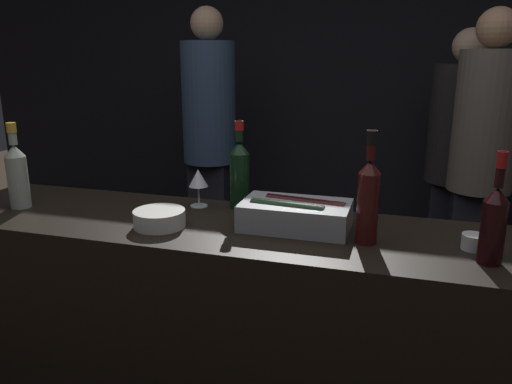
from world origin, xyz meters
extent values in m
cube|color=black|center=(0.00, 2.59, 1.40)|extent=(6.40, 0.06, 2.80)
cube|color=black|center=(0.00, 0.28, 0.49)|extent=(2.48, 0.56, 0.98)
cube|color=#9EA0A5|center=(0.14, 0.31, 1.02)|extent=(0.37, 0.22, 0.09)
cylinder|color=black|center=(0.12, 0.27, 1.04)|extent=(0.26, 0.09, 0.07)
cylinder|color=black|center=(0.17, 0.35, 1.04)|extent=(0.29, 0.10, 0.06)
cylinder|color=silver|center=(-0.32, 0.19, 1.01)|extent=(0.18, 0.18, 0.06)
cylinder|color=gray|center=(-0.32, 0.19, 1.03)|extent=(0.15, 0.15, 0.01)
cylinder|color=silver|center=(-0.28, 0.45, 0.98)|extent=(0.07, 0.07, 0.00)
cylinder|color=silver|center=(-0.28, 0.45, 1.02)|extent=(0.01, 0.01, 0.08)
cone|color=silver|center=(-0.28, 0.45, 1.09)|extent=(0.08, 0.08, 0.07)
cylinder|color=silver|center=(0.72, 0.27, 1.00)|extent=(0.07, 0.07, 0.05)
sphere|color=#F4C66B|center=(0.72, 0.27, 1.00)|extent=(0.03, 0.03, 0.03)
cylinder|color=#9EA899|center=(-0.96, 0.24, 1.08)|extent=(0.08, 0.08, 0.20)
cone|color=#9EA899|center=(-0.96, 0.24, 1.20)|extent=(0.08, 0.08, 0.05)
cylinder|color=#9EA899|center=(-0.96, 0.24, 1.27)|extent=(0.03, 0.03, 0.08)
cylinder|color=gold|center=(-0.96, 0.24, 1.29)|extent=(0.04, 0.04, 0.04)
cylinder|color=black|center=(-0.12, 0.49, 1.08)|extent=(0.08, 0.08, 0.22)
cone|color=black|center=(-0.12, 0.49, 1.22)|extent=(0.08, 0.08, 0.05)
cylinder|color=black|center=(-0.12, 0.49, 1.28)|extent=(0.03, 0.03, 0.08)
cylinder|color=red|center=(-0.12, 0.49, 1.30)|extent=(0.03, 0.03, 0.04)
cylinder|color=black|center=(0.75, 0.17, 1.07)|extent=(0.07, 0.07, 0.19)
cone|color=black|center=(0.75, 0.17, 1.18)|extent=(0.07, 0.07, 0.04)
cylinder|color=black|center=(0.75, 0.17, 1.25)|extent=(0.02, 0.02, 0.10)
cylinder|color=maroon|center=(0.75, 0.17, 1.28)|extent=(0.03, 0.03, 0.05)
cylinder|color=#380F0F|center=(0.39, 0.24, 1.09)|extent=(0.07, 0.07, 0.23)
cone|color=#380F0F|center=(0.39, 0.24, 1.23)|extent=(0.07, 0.07, 0.04)
cylinder|color=#380F0F|center=(0.39, 0.24, 1.29)|extent=(0.03, 0.03, 0.09)
cylinder|color=black|center=(0.39, 0.24, 1.32)|extent=(0.03, 0.03, 0.04)
cube|color=black|center=(-0.76, 1.76, 0.43)|extent=(0.26, 0.19, 0.87)
cylinder|color=#334766|center=(-0.76, 1.76, 1.26)|extent=(0.35, 0.35, 0.78)
sphere|color=tan|center=(-0.76, 1.76, 1.75)|extent=(0.21, 0.21, 0.21)
cube|color=black|center=(0.82, 2.00, 0.39)|extent=(0.30, 0.22, 0.79)
cylinder|color=black|center=(0.82, 2.00, 1.15)|extent=(0.40, 0.40, 0.72)
sphere|color=beige|center=(0.82, 2.00, 1.61)|extent=(0.21, 0.21, 0.21)
cube|color=black|center=(0.90, 1.62, 0.42)|extent=(0.25, 0.19, 0.83)
cylinder|color=#60564C|center=(0.90, 1.62, 1.21)|extent=(0.34, 0.34, 0.76)
sphere|color=tan|center=(0.90, 1.62, 1.70)|extent=(0.21, 0.21, 0.21)
camera|label=1|loc=(0.49, -1.31, 1.56)|focal=35.00mm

